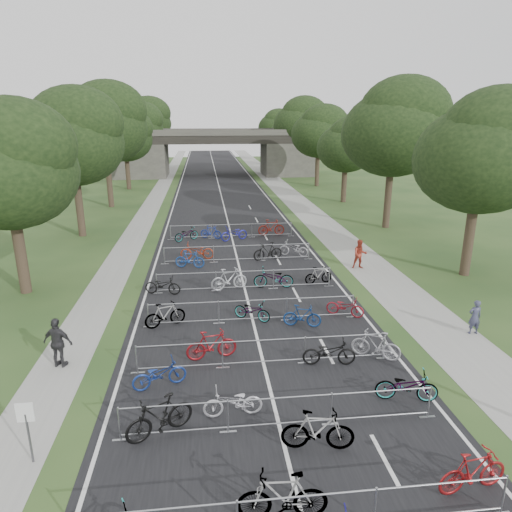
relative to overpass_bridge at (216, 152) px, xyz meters
The scene contains 55 objects.
road 15.41m from the overpass_bridge, 90.00° to the right, with size 11.00×140.00×0.01m, color black.
sidewalk_right 17.36m from the overpass_bridge, 61.93° to the right, with size 3.00×140.00×0.01m, color gray.
sidewalk_left 17.14m from the overpass_bridge, 116.57° to the right, with size 2.00×140.00×0.01m, color gray.
lane_markings 15.41m from the overpass_bridge, 90.00° to the right, with size 0.12×140.00×0.00m, color silver.
overpass_bridge is the anchor object (origin of this frame).
park_sign 62.41m from the overpass_bridge, 96.26° to the right, with size 0.45×0.06×1.83m.
tree_left_0 50.47m from the overpass_bridge, 103.07° to the right, with size 6.72×6.72×10.25m.
tree_right_0 50.91m from the overpass_bridge, 75.05° to the right, with size 7.17×7.17×10.93m.
tree_left_1 38.97m from the overpass_bridge, 107.08° to the right, with size 7.56×7.56×11.53m.
tree_right_1 39.56m from the overpass_bridge, 70.53° to the right, with size 8.18×8.18×12.47m.
tree_left_2 27.92m from the overpass_bridge, 114.44° to the right, with size 8.40×8.40×12.81m.
tree_right_2 28.39m from the overpass_bridge, 62.40° to the right, with size 6.16×6.16×9.39m.
tree_left_3 17.59m from the overpass_bridge, 131.07° to the right, with size 6.72×6.72×10.25m.
tree_right_3 18.82m from the overpass_bridge, 44.93° to the right, with size 7.17×7.17×10.93m.
tree_left_4 12.05m from the overpass_bridge, behind, with size 7.56×7.56×11.53m.
tree_right_4 13.86m from the overpass_bridge, ahead, with size 8.18×8.18×12.47m.
tree_left_5 16.44m from the overpass_bridge, 136.20° to the left, with size 8.40×8.40×12.81m.
tree_right_5 17.23m from the overpass_bridge, 39.82° to the left, with size 6.16×6.16×9.39m.
tree_left_6 25.77m from the overpass_bridge, 116.43° to the left, with size 6.72×6.72×10.25m.
tree_right_6 26.62m from the overpass_bridge, 60.25° to the left, with size 7.17×7.17×10.93m.
barrier_row_1 61.47m from the overpass_bridge, 90.00° to the right, with size 9.70×0.08×1.10m.
barrier_row_2 57.88m from the overpass_bridge, 90.00° to the right, with size 9.70×0.08×1.10m.
barrier_row_3 54.08m from the overpass_bridge, 90.00° to the right, with size 9.70×0.08×1.10m.
barrier_row_4 50.09m from the overpass_bridge, 90.00° to the right, with size 9.70×0.08×1.10m.
barrier_row_5 45.10m from the overpass_bridge, 90.00° to the right, with size 9.70×0.08×1.10m.
barrier_row_6 39.11m from the overpass_bridge, 90.00° to the right, with size 9.70×0.08×1.10m.
bike_1 64.61m from the overpass_bridge, 90.42° to the right, with size 0.59×2.10×1.26m, color #9A9CA2.
bike_3 64.48m from the overpass_bridge, 86.17° to the right, with size 0.54×1.90×1.14m, color maroon.
bike_4 61.46m from the overpass_bridge, 93.26° to the right, with size 0.59×2.08×1.25m, color black.
bike_5 60.74m from the overpass_bridge, 91.27° to the right, with size 0.64×1.83×0.96m, color silver.
bike_6 62.46m from the overpass_bridge, 89.19° to the right, with size 0.57×2.03×1.22m, color #9A9CA2.
bike_7 60.70m from the overpass_bridge, 85.93° to the right, with size 0.70×2.00×1.05m, color #9A9CA2.
bike_8 58.97m from the overpass_bridge, 93.62° to the right, with size 0.65×1.86×0.98m, color navy.
bike_9 57.18m from the overpass_bridge, 91.92° to the right, with size 0.55×1.95×1.17m, color maroon.
bike_10 58.14m from the overpass_bridge, 87.63° to the right, with size 0.69×1.97×1.04m, color black.
bike_11 57.98m from the overpass_bridge, 85.74° to the right, with size 0.53×1.88×1.13m, color #A1A1A8.
bike_12 54.23m from the overpass_bridge, 94.11° to the right, with size 0.52×1.84×1.11m, color #9A9CA2.
bike_13 53.88m from the overpass_bridge, 90.02° to the right, with size 0.62×1.78×0.93m, color #9A9CA2.
bike_14 54.85m from the overpass_bridge, 87.81° to the right, with size 0.47×1.68×1.01m, color navy.
bike_15 54.10m from the overpass_bridge, 85.43° to the right, with size 0.61×1.75×0.92m, color maroon.
bike_16 50.40m from the overpass_bridge, 94.90° to the right, with size 0.66×1.89×0.99m, color black.
bike_17 49.99m from the overpass_bridge, 90.96° to the right, with size 0.56×2.00×1.20m, color #B2B4BB.
bike_18 49.99m from the overpass_bridge, 88.21° to the right, with size 0.75×2.14×1.12m, color #9A9CA2.
bike_19 49.78m from the overpass_bridge, 85.23° to the right, with size 0.46×1.62×0.97m, color #9A9CA2.
bike_20 46.12m from the overpass_bridge, 93.74° to the right, with size 0.51×1.82×1.09m, color navy.
bike_21 44.43m from the overpass_bridge, 93.33° to the right, with size 0.75×2.15×1.13m, color #9B2F16.
bike_22 45.02m from the overpass_bridge, 87.52° to the right, with size 0.55×1.96×1.18m, color black.
bike_23 44.48m from the overpass_bridge, 85.12° to the right, with size 0.68×1.94×1.02m, color #A09FA6.
bike_24 39.73m from the overpass_bridge, 94.94° to the right, with size 0.69×1.97×1.04m, color #9A9CA2.
bike_25 39.19m from the overpass_bridge, 92.33° to the right, with size 0.48×1.71×1.03m, color navy.
bike_26 39.90m from the overpass_bridge, 89.80° to the right, with size 0.74×2.13×1.12m, color #1A1B94.
bike_27 38.79m from the overpass_bridge, 85.40° to the right, with size 0.59×2.09×1.25m, color maroon.
pedestrian_a 57.03m from the overpass_bridge, 80.72° to the right, with size 0.56×0.36×1.52m, color #373953.
pedestrian_b 47.81m from the overpass_bridge, 81.25° to the right, with size 0.87×0.67×1.78m, color #9E3222.
pedestrian_c 57.53m from the overpass_bridge, 97.49° to the right, with size 1.12×0.47×1.91m, color #2B2B2E.
Camera 1 is at (-2.01, -7.69, 8.87)m, focal length 32.00 mm.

